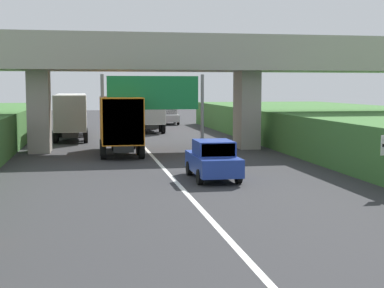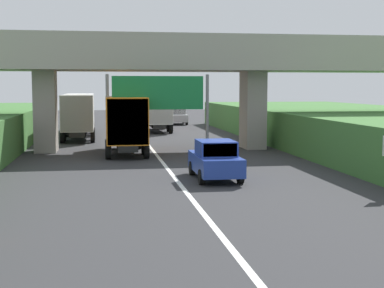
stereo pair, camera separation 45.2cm
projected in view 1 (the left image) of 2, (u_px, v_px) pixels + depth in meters
name	position (u px, v px, depth m)	size (l,w,h in m)	color
lane_centre_stripe	(161.00, 165.00, 29.05)	(0.20, 97.80, 0.01)	white
overpass_bridge	(146.00, 65.00, 35.58)	(40.00, 4.80, 7.24)	#9E998E
overhead_highway_sign	(153.00, 97.00, 31.96)	(5.88, 0.18, 4.74)	slate
truck_yellow	(71.00, 115.00, 42.56)	(2.44, 7.30, 3.44)	black
truck_white	(72.00, 111.00, 48.97)	(2.44, 7.30, 3.44)	black
truck_orange	(120.00, 122.00, 33.62)	(2.44, 7.30, 3.44)	black
truck_red	(148.00, 110.00, 50.77)	(2.44, 7.30, 3.44)	black
car_blue	(213.00, 160.00, 24.53)	(1.86, 4.10, 1.72)	#233D9E
car_silver	(169.00, 116.00, 60.89)	(1.86, 4.10, 1.72)	#B2B5B7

